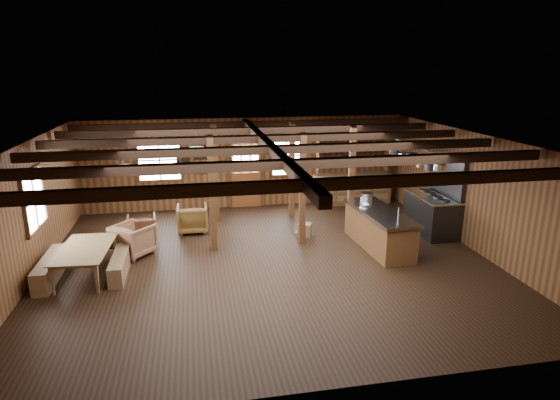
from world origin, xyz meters
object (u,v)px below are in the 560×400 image
Objects in this scene: kitchen_island at (379,229)px; armchair_b at (192,219)px; dining_table at (88,262)px; armchair_c at (133,240)px; commercial_range at (434,208)px; armchair_a at (142,228)px.

kitchen_island reaches higher than armchair_b.
dining_table is 2.18× the size of armchair_c.
armchair_b is (-6.34, 1.25, -0.31)m from commercial_range.
kitchen_island is 3.05× the size of armchair_c.
kitchen_island is 1.18× the size of commercial_range.
kitchen_island is at bearing -82.69° from dining_table.
armchair_c reaches higher than armchair_b.
commercial_range is at bearing 169.17° from armchair_a.
commercial_range is (1.85, 0.74, 0.20)m from kitchen_island.
dining_table is 1.33m from armchair_c.
armchair_b is (1.28, 0.43, 0.04)m from armchair_a.
armchair_c is (-1.38, -1.38, 0.01)m from armchair_b.
armchair_a is at bearing -55.32° from armchair_c.
kitchen_island is at bearing 156.17° from armchair_b.
kitchen_island is at bearing 160.17° from armchair_a.
dining_table is 2.20m from armchair_a.
kitchen_island is 6.71m from dining_table.
kitchen_island is 1.39× the size of dining_table.
armchair_c is at bearing -179.01° from commercial_range.
dining_table is at bearing 92.75° from armchair_c.
armchair_b is at bearing 168.85° from commercial_range.
commercial_range is at bearing -78.58° from dining_table.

